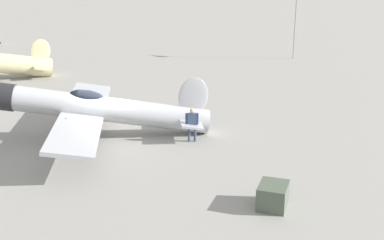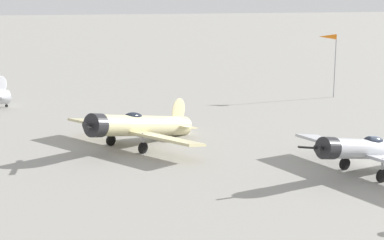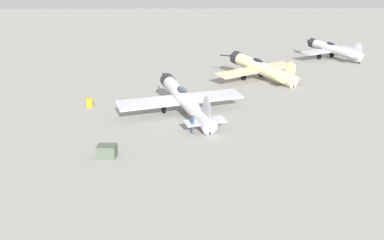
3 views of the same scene
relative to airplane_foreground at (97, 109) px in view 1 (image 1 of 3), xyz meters
The scene contains 4 objects.
ground_plane 1.58m from the airplane_foreground, 158.12° to the right, with size 400.00×400.00×0.00m, color gray.
airplane_foreground is the anchor object (origin of this frame).
ground_crew_mechanic 4.78m from the airplane_foreground, behind, with size 0.62×0.37×1.68m.
equipment_crate 10.67m from the airplane_foreground, 151.15° to the left, with size 1.07×1.31×0.85m.
Camera 1 is at (-10.11, 20.80, 8.03)m, focal length 44.50 mm.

